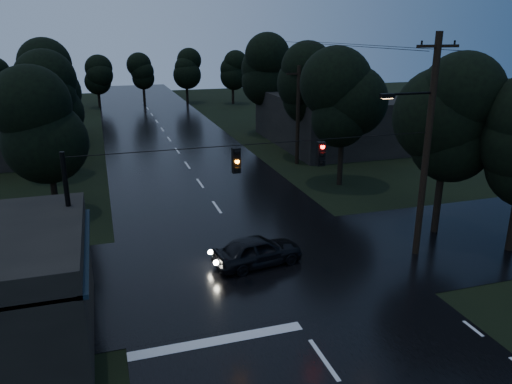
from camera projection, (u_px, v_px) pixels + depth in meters
main_road at (187, 165)px, 38.60m from camera, size 12.00×120.00×0.02m
cross_street at (258, 266)px, 22.29m from camera, size 60.00×9.00×0.02m
building_far_right at (331, 119)px, 45.53m from camera, size 10.00×14.00×4.40m
building_far_left at (5, 121)px, 42.90m from camera, size 10.00×16.00×5.00m
utility_pole_main at (426, 144)px, 21.85m from camera, size 3.50×0.30×10.00m
utility_pole_far at (298, 114)px, 37.94m from camera, size 2.00×0.30×7.50m
anchor_pole_left at (72, 231)px, 18.31m from camera, size 0.18×0.18×6.00m
span_signals at (279, 156)px, 19.89m from camera, size 15.00×0.37×1.12m
tree_corner_near at (448, 117)px, 24.17m from camera, size 4.48×4.48×9.44m
tree_left_a at (45, 122)px, 27.15m from camera, size 3.92×3.92×8.26m
tree_left_b at (45, 97)px, 34.12m from camera, size 4.20×4.20×8.85m
tree_left_c at (47, 79)px, 42.89m from camera, size 4.48×4.48×9.44m
tree_right_a at (344, 101)px, 32.16m from camera, size 4.20×4.20×8.85m
tree_right_b at (304, 83)px, 39.46m from camera, size 4.48×4.48×9.44m
tree_right_c at (270, 69)px, 48.58m from camera, size 4.76×4.76×10.03m
car at (258, 251)px, 22.18m from camera, size 4.25×2.24×1.38m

